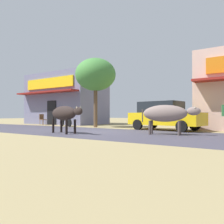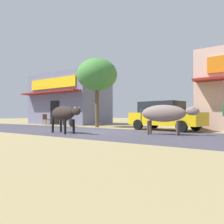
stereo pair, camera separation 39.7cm
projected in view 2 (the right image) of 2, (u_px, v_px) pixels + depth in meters
ground at (88, 132)px, 11.67m from camera, size 80.00×80.00×0.00m
asphalt_road at (88, 132)px, 11.67m from camera, size 72.00×5.57×0.00m
storefront_left_cafe at (69, 99)px, 21.68m from camera, size 7.27×5.06×4.69m
roadside_tree at (97, 75)px, 15.76m from camera, size 2.83×2.83×4.82m
parked_hatchback_car at (165, 115)px, 12.77m from camera, size 4.39×2.31×1.64m
parked_motorcycle at (68, 120)px, 16.95m from camera, size 1.73×0.64×1.04m
cow_near_brown at (64, 114)px, 10.72m from camera, size 2.48×1.08×1.30m
cow_far_dark at (165, 114)px, 9.84m from camera, size 2.50×1.00×1.32m
cafe_chair_near_tree at (46, 119)px, 19.34m from camera, size 0.45×0.45×0.92m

